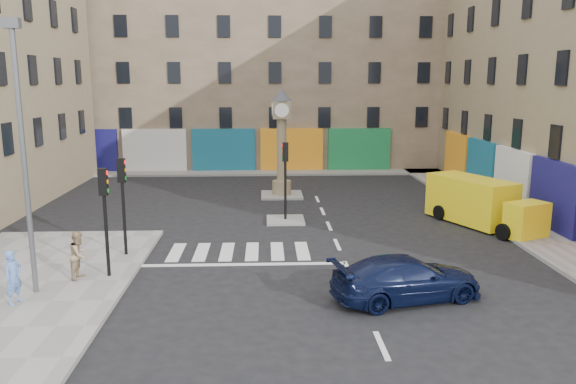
{
  "coord_description": "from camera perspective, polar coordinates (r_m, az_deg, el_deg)",
  "views": [
    {
      "loc": [
        -2.94,
        -18.22,
        6.7
      ],
      "look_at": [
        -1.99,
        5.22,
        2.0
      ],
      "focal_mm": 35.0,
      "sensor_mm": 36.0,
      "label": 1
    }
  ],
  "objects": [
    {
      "name": "yellow_van",
      "position": [
        27.54,
        18.94,
        -1.07
      ],
      "size": [
        4.03,
        6.16,
        2.17
      ],
      "rotation": [
        0.0,
        0.0,
        0.42
      ],
      "color": "yellow",
      "rests_on": "ground"
    },
    {
      "name": "lamp_post",
      "position": [
        18.6,
        -25.36,
        4.35
      ],
      "size": [
        0.5,
        0.25,
        8.3
      ],
      "color": "#595B60",
      "rests_on": "sidewalk_left"
    },
    {
      "name": "building_far",
      "position": [
        46.26,
        -3.74,
        13.54
      ],
      "size": [
        32.0,
        10.0,
        17.0
      ],
      "primitive_type": "cube",
      "color": "#907860",
      "rests_on": "ground"
    },
    {
      "name": "sidewalk_far",
      "position": [
        40.97,
        -3.78,
        2.0
      ],
      "size": [
        32.0,
        2.4,
        0.15
      ],
      "primitive_type": "cube",
      "color": "gray",
      "rests_on": "ground"
    },
    {
      "name": "ground",
      "position": [
        19.63,
        6.51,
        -8.7
      ],
      "size": [
        120.0,
        120.0,
        0.0
      ],
      "primitive_type": "plane",
      "color": "black",
      "rests_on": "ground"
    },
    {
      "name": "traffic_light_island",
      "position": [
        26.55,
        -0.27,
        2.43
      ],
      "size": [
        0.28,
        0.22,
        3.7
      ],
      "color": "black",
      "rests_on": "island_near"
    },
    {
      "name": "clock_pillar",
      "position": [
        32.38,
        -0.66,
        5.75
      ],
      "size": [
        1.2,
        1.2,
        6.1
      ],
      "color": "#897859",
      "rests_on": "island_far"
    },
    {
      "name": "sidewalk_right",
      "position": [
        31.24,
        19.62,
        -1.58
      ],
      "size": [
        2.6,
        30.0,
        0.15
      ],
      "primitive_type": "cube",
      "color": "gray",
      "rests_on": "ground"
    },
    {
      "name": "traffic_light_left_far",
      "position": [
        21.88,
        -16.46,
        0.12
      ],
      "size": [
        0.28,
        0.22,
        3.7
      ],
      "color": "black",
      "rests_on": "sidewalk_left"
    },
    {
      "name": "navy_sedan",
      "position": [
        17.88,
        11.94,
        -8.59
      ],
      "size": [
        5.05,
        3.02,
        1.37
      ],
      "primitive_type": "imported",
      "rotation": [
        0.0,
        0.0,
        1.82
      ],
      "color": "black",
      "rests_on": "ground"
    },
    {
      "name": "island_far",
      "position": [
        32.91,
        -0.64,
        -0.31
      ],
      "size": [
        2.4,
        2.4,
        0.12
      ],
      "primitive_type": "cube",
      "color": "gray",
      "rests_on": "ground"
    },
    {
      "name": "pedestrian_tan",
      "position": [
        20.11,
        -20.45,
        -6.0
      ],
      "size": [
        0.71,
        0.86,
        1.62
      ],
      "primitive_type": "imported",
      "rotation": [
        0.0,
        0.0,
        1.43
      ],
      "color": "#A18563",
      "rests_on": "sidewalk_left"
    },
    {
      "name": "pedestrian_blue",
      "position": [
        18.66,
        -26.12,
        -7.77
      ],
      "size": [
        0.58,
        0.7,
        1.63
      ],
      "primitive_type": "imported",
      "rotation": [
        0.0,
        0.0,
        1.2
      ],
      "color": "#5981CB",
      "rests_on": "sidewalk_left"
    },
    {
      "name": "island_near",
      "position": [
        27.06,
        -0.26,
        -2.87
      ],
      "size": [
        1.8,
        1.8,
        0.12
      ],
      "primitive_type": "cube",
      "color": "gray",
      "rests_on": "ground"
    },
    {
      "name": "traffic_light_left_near",
      "position": [
        19.61,
        -18.13,
        -1.25
      ],
      "size": [
        0.28,
        0.22,
        3.7
      ],
      "color": "black",
      "rests_on": "sidewalk_left"
    }
  ]
}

